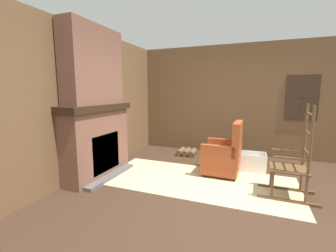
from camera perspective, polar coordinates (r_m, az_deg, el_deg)
ground_plane at (r=3.59m, az=13.85°, el=-16.89°), size 14.00×14.00×0.00m
wood_panel_wall_left at (r=4.32m, az=-20.32°, el=5.40°), size 0.06×5.52×2.66m
wood_panel_wall_back at (r=5.73m, az=18.00°, el=6.23°), size 5.52×0.09×2.66m
fireplace_hearth at (r=4.25m, az=-17.43°, el=-3.69°), size 0.60×1.51×1.31m
chimney_breast at (r=4.19m, az=-18.41°, el=14.28°), size 0.35×1.24×1.32m
area_rug at (r=4.05m, az=7.20°, el=-13.56°), size 3.28×1.50×0.01m
armchair at (r=4.31m, az=14.06°, el=-7.39°), size 0.68×0.68×1.01m
rocking_chair at (r=3.77m, az=28.97°, el=-9.24°), size 0.81×0.51×1.37m
firewood_stack at (r=5.57m, az=4.77°, el=-6.56°), size 0.45×0.42×0.14m
laundry_basket at (r=4.73m, az=20.59°, el=-8.52°), size 0.51×0.39×0.36m
oil_lamp_vase at (r=3.88m, az=-22.39°, el=6.19°), size 0.12×0.12×0.27m
storage_case at (r=4.40m, az=-16.28°, el=6.41°), size 0.14×0.26×0.15m
decorative_plate_on_mantel at (r=4.16m, az=-19.26°, el=6.78°), size 0.06×0.24×0.24m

